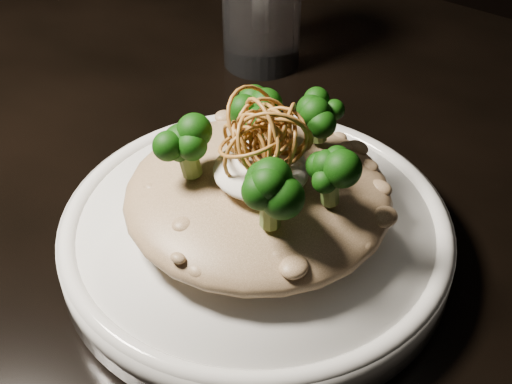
% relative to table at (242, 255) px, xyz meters
% --- Properties ---
extents(table, '(1.10, 0.80, 0.75)m').
position_rel_table_xyz_m(table, '(0.00, 0.00, 0.00)').
color(table, black).
rests_on(table, ground).
extents(plate, '(0.27, 0.27, 0.03)m').
position_rel_table_xyz_m(plate, '(0.06, -0.06, 0.10)').
color(plate, white).
rests_on(plate, table).
extents(risotto, '(0.18, 0.18, 0.04)m').
position_rel_table_xyz_m(risotto, '(0.05, -0.05, 0.13)').
color(risotto, brown).
rests_on(risotto, plate).
extents(broccoli, '(0.11, 0.11, 0.04)m').
position_rel_table_xyz_m(broccoli, '(0.06, -0.05, 0.17)').
color(broccoli, black).
rests_on(broccoli, risotto).
extents(cheese, '(0.06, 0.06, 0.02)m').
position_rel_table_xyz_m(cheese, '(0.06, -0.06, 0.16)').
color(cheese, white).
rests_on(cheese, risotto).
extents(shallots, '(0.05, 0.05, 0.03)m').
position_rel_table_xyz_m(shallots, '(0.06, -0.05, 0.19)').
color(shallots, brown).
rests_on(shallots, cheese).
extents(drinking_glass, '(0.09, 0.09, 0.13)m').
position_rel_table_xyz_m(drinking_glass, '(-0.10, 0.16, 0.15)').
color(drinking_glass, silver).
rests_on(drinking_glass, table).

